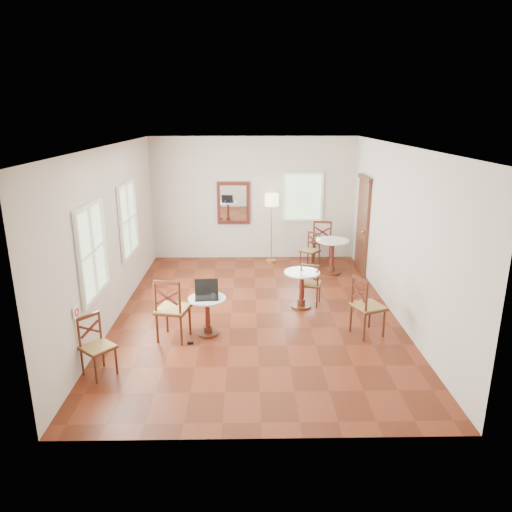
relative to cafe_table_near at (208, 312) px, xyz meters
The scene contains 17 objects.
ground 1.25m from the cafe_table_near, 46.74° to the left, with size 7.00×7.00×0.00m, color #602310.
room_shell 2.02m from the cafe_table_near, 56.48° to the left, with size 5.02×7.02×3.01m.
cafe_table_near is the anchor object (origin of this frame).
cafe_table_mid 2.01m from the cafe_table_near, 34.04° to the left, with size 0.66×0.66×0.70m.
cafe_table_back 4.02m from the cafe_table_near, 50.17° to the left, with size 0.74×0.74×0.79m.
chair_near_a 0.58m from the cafe_table_near, 163.37° to the right, with size 0.59×0.59×1.06m.
chair_near_b 1.88m from the cafe_table_near, 139.77° to the right, with size 0.56×0.56×0.86m.
chair_mid_a 2.24m from the cafe_table_near, 34.43° to the left, with size 0.48×0.48×0.84m.
chair_mid_b 2.60m from the cafe_table_near, ahead, with size 0.61×0.61×1.01m.
chair_back_a 4.69m from the cafe_table_near, 57.89° to the left, with size 0.59×0.59×1.07m.
chair_back_b 4.15m from the cafe_table_near, 58.80° to the left, with size 0.54×0.54×0.84m.
floor_lamp 4.33m from the cafe_table_near, 72.82° to the left, with size 0.33×0.33×1.68m.
laptop 0.32m from the cafe_table_near, 100.86° to the left, with size 0.41×0.35×0.27m.
mouse 0.28m from the cafe_table_near, 82.79° to the left, with size 0.10×0.06×0.04m, color black.
navy_mug 0.34m from the cafe_table_near, 111.91° to the left, with size 0.11×0.07×0.09m.
water_glass 0.33m from the cafe_table_near, 40.88° to the right, with size 0.07×0.07×0.11m, color white.
power_adapter 0.57m from the cafe_table_near, 127.39° to the right, with size 0.09×0.05×0.04m, color black.
Camera 1 is at (-0.15, -7.97, 3.51)m, focal length 33.00 mm.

